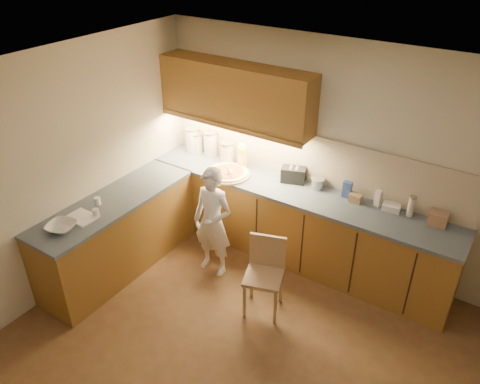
{
  "coord_description": "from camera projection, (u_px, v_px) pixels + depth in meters",
  "views": [
    {
      "loc": [
        1.63,
        -2.49,
        3.62
      ],
      "look_at": [
        -0.8,
        1.2,
        1.0
      ],
      "focal_mm": 35.0,
      "sensor_mm": 36.0,
      "label": 1
    }
  ],
  "objects": [
    {
      "name": "room",
      "position": [
        241.0,
        212.0,
        3.55
      ],
      "size": [
        4.54,
        4.5,
        2.62
      ],
      "color": "brown",
      "rests_on": "ground"
    },
    {
      "name": "l_counter",
      "position": [
        234.0,
        227.0,
        5.5
      ],
      "size": [
        3.77,
        2.62,
        0.92
      ],
      "color": "olive",
      "rests_on": "ground"
    },
    {
      "name": "backsplash",
      "position": [
        308.0,
        158.0,
        5.39
      ],
      "size": [
        3.75,
        0.02,
        0.58
      ],
      "primitive_type": "cube",
      "color": "#C3B197",
      "rests_on": "l_counter"
    },
    {
      "name": "upper_cabinets",
      "position": [
        235.0,
        94.0,
        5.37
      ],
      "size": [
        1.95,
        0.36,
        0.73
      ],
      "color": "olive",
      "rests_on": "ground"
    },
    {
      "name": "pizza_on_board",
      "position": [
        228.0,
        173.0,
        5.63
      ],
      "size": [
        0.56,
        0.56,
        0.22
      ],
      "rotation": [
        0.0,
        0.0,
        -0.16
      ],
      "color": "#AA8555",
      "rests_on": "l_counter"
    },
    {
      "name": "child",
      "position": [
        213.0,
        222.0,
        5.22
      ],
      "size": [
        0.49,
        0.33,
        1.32
      ],
      "primitive_type": "imported",
      "rotation": [
        0.0,
        0.0,
        0.03
      ],
      "color": "white",
      "rests_on": "ground"
    },
    {
      "name": "wooden_chair",
      "position": [
        265.0,
        269.0,
        4.8
      ],
      "size": [
        0.48,
        0.48,
        0.84
      ],
      "rotation": [
        0.0,
        0.0,
        0.32
      ],
      "color": "tan",
      "rests_on": "ground"
    },
    {
      "name": "mixing_bowl",
      "position": [
        61.0,
        227.0,
        4.64
      ],
      "size": [
        0.35,
        0.35,
        0.07
      ],
      "primitive_type": "imported",
      "rotation": [
        0.0,
        0.0,
        0.28
      ],
      "color": "silver",
      "rests_on": "l_counter"
    },
    {
      "name": "canister_a",
      "position": [
        192.0,
        140.0,
        6.12
      ],
      "size": [
        0.16,
        0.16,
        0.33
      ],
      "rotation": [
        0.0,
        0.0,
        0.43
      ],
      "color": "silver",
      "rests_on": "l_counter"
    },
    {
      "name": "canister_b",
      "position": [
        197.0,
        142.0,
        6.13
      ],
      "size": [
        0.15,
        0.15,
        0.26
      ],
      "rotation": [
        0.0,
        0.0,
        0.14
      ],
      "color": "white",
      "rests_on": "l_counter"
    },
    {
      "name": "canister_c",
      "position": [
        210.0,
        144.0,
        6.02
      ],
      "size": [
        0.17,
        0.17,
        0.33
      ],
      "rotation": [
        0.0,
        0.0,
        0.41
      ],
      "color": "silver",
      "rests_on": "l_counter"
    },
    {
      "name": "canister_d",
      "position": [
        227.0,
        153.0,
        5.85
      ],
      "size": [
        0.17,
        0.17,
        0.28
      ],
      "rotation": [
        0.0,
        0.0,
        -0.14
      ],
      "color": "beige",
      "rests_on": "l_counter"
    },
    {
      "name": "oil_jug",
      "position": [
        242.0,
        157.0,
        5.73
      ],
      "size": [
        0.13,
        0.11,
        0.32
      ],
      "rotation": [
        0.0,
        0.0,
        -0.43
      ],
      "color": "gold",
      "rests_on": "l_counter"
    },
    {
      "name": "toaster",
      "position": [
        293.0,
        175.0,
        5.45
      ],
      "size": [
        0.32,
        0.24,
        0.18
      ],
      "rotation": [
        0.0,
        0.0,
        0.33
      ],
      "color": "black",
      "rests_on": "l_counter"
    },
    {
      "name": "steel_pot",
      "position": [
        317.0,
        183.0,
        5.34
      ],
      "size": [
        0.16,
        0.16,
        0.12
      ],
      "color": "#A3A4A8",
      "rests_on": "l_counter"
    },
    {
      "name": "blue_box",
      "position": [
        347.0,
        189.0,
        5.15
      ],
      "size": [
        0.1,
        0.07,
        0.19
      ],
      "primitive_type": "cube",
      "rotation": [
        0.0,
        0.0,
        0.03
      ],
      "color": "#314D95",
      "rests_on": "l_counter"
    },
    {
      "name": "card_box_a",
      "position": [
        356.0,
        198.0,
        5.09
      ],
      "size": [
        0.14,
        0.1,
        0.09
      ],
      "primitive_type": "cube",
      "rotation": [
        0.0,
        0.0,
        -0.03
      ],
      "color": "tan",
      "rests_on": "l_counter"
    },
    {
      "name": "white_bottle",
      "position": [
        378.0,
        198.0,
        4.99
      ],
      "size": [
        0.07,
        0.07,
        0.19
      ],
      "primitive_type": "cube",
      "rotation": [
        0.0,
        0.0,
        -0.15
      ],
      "color": "silver",
      "rests_on": "l_counter"
    },
    {
      "name": "flat_pack",
      "position": [
        391.0,
        207.0,
        4.94
      ],
      "size": [
        0.2,
        0.15,
        0.07
      ],
      "primitive_type": "cube",
      "rotation": [
        0.0,
        0.0,
        0.14
      ],
      "color": "white",
      "rests_on": "l_counter"
    },
    {
      "name": "tall_jar",
      "position": [
        411.0,
        206.0,
        4.81
      ],
      "size": [
        0.08,
        0.08,
        0.23
      ],
      "rotation": [
        0.0,
        0.0,
        0.28
      ],
      "color": "silver",
      "rests_on": "l_counter"
    },
    {
      "name": "card_box_b",
      "position": [
        438.0,
        219.0,
        4.7
      ],
      "size": [
        0.19,
        0.15,
        0.14
      ],
      "primitive_type": "cube",
      "rotation": [
        0.0,
        0.0,
        0.05
      ],
      "color": "#A67A59",
      "rests_on": "l_counter"
    },
    {
      "name": "dough_cloth",
      "position": [
        82.0,
        217.0,
        4.83
      ],
      "size": [
        0.29,
        0.23,
        0.02
      ],
      "primitive_type": "cube",
      "rotation": [
        0.0,
        0.0,
        0.0
      ],
      "color": "white",
      "rests_on": "l_counter"
    },
    {
      "name": "spice_jar_a",
      "position": [
        97.0,
        201.0,
        5.04
      ],
      "size": [
        0.07,
        0.07,
        0.09
      ],
      "primitive_type": "cylinder",
      "rotation": [
        0.0,
        0.0,
        -0.13
      ],
      "color": "white",
      "rests_on": "l_counter"
    },
    {
      "name": "spice_jar_b",
      "position": [
        96.0,
        213.0,
        4.84
      ],
      "size": [
        0.08,
        0.08,
        0.09
      ],
      "primitive_type": "cylinder",
      "rotation": [
        0.0,
        0.0,
        0.26
      ],
      "color": "silver",
      "rests_on": "l_counter"
    }
  ]
}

